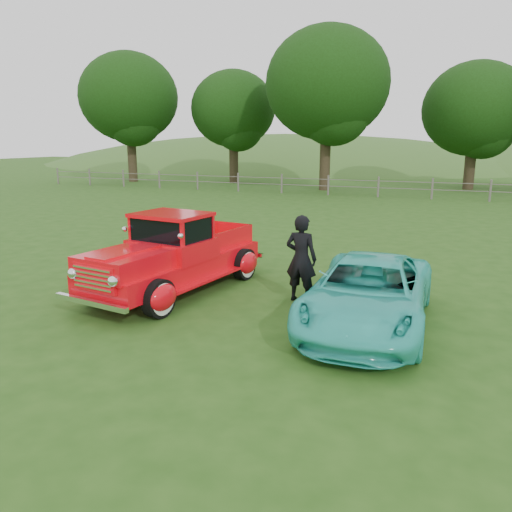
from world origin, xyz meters
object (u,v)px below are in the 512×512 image
at_px(tree_far_west, 129,98).
at_px(red_pickup, 175,256).
at_px(tree_near_west, 327,84).
at_px(teal_sedan, 368,293).
at_px(tree_mid_west, 233,109).
at_px(tree_near_east, 475,109).
at_px(man, 301,259).

xyz_separation_m(tree_far_west, red_pickup, (18.54, -24.67, -5.69)).
xyz_separation_m(tree_near_west, teal_sedan, (6.91, -24.26, -6.18)).
xyz_separation_m(tree_far_west, tree_near_west, (16.00, -1.00, 0.31)).
height_order(tree_mid_west, teal_sedan, tree_mid_west).
xyz_separation_m(tree_far_west, tree_mid_west, (8.00, 2.00, -0.94)).
height_order(tree_near_west, tree_near_east, tree_near_west).
relative_size(tree_far_west, teal_sedan, 2.22).
xyz_separation_m(red_pickup, man, (2.81, 0.35, 0.12)).
relative_size(red_pickup, teal_sedan, 1.16).
height_order(tree_mid_west, tree_near_west, tree_near_west).
height_order(tree_near_west, red_pickup, tree_near_west).
distance_m(tree_far_west, tree_near_east, 25.21).
bearing_deg(tree_mid_west, tree_far_west, -165.96).
bearing_deg(tree_near_west, man, -77.07).
bearing_deg(tree_near_west, tree_near_east, 23.96).
distance_m(tree_far_west, tree_mid_west, 8.30).
bearing_deg(red_pickup, tree_near_west, 104.72).
distance_m(tree_mid_west, red_pickup, 29.07).
xyz_separation_m(tree_mid_west, tree_near_east, (17.00, 1.00, -0.30)).
relative_size(tree_near_east, red_pickup, 1.61).
distance_m(tree_far_west, tree_near_west, 16.03).
bearing_deg(tree_far_west, man, -48.71).
distance_m(tree_far_west, red_pickup, 31.38).
distance_m(tree_near_west, man, 24.64).
xyz_separation_m(tree_mid_west, man, (13.36, -26.32, -4.63)).
height_order(teal_sedan, man, man).
bearing_deg(man, tree_far_west, -44.72).
bearing_deg(man, red_pickup, 11.11).
distance_m(teal_sedan, man, 1.84).
height_order(tree_far_west, teal_sedan, tree_far_west).
height_order(tree_near_west, teal_sedan, tree_near_west).
height_order(tree_far_west, red_pickup, tree_far_west).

